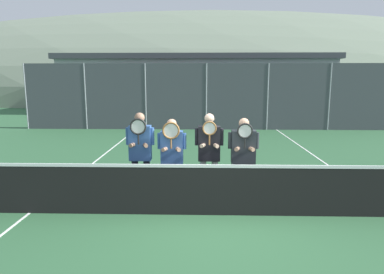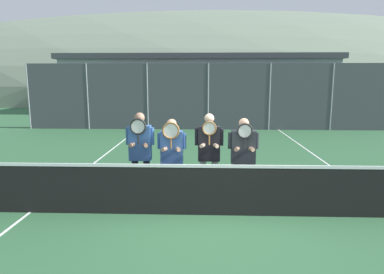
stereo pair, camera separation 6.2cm
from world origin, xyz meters
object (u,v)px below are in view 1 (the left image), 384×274
Objects in this scene: car_far_left at (135,106)px; car_left_of_center at (221,106)px; player_rightmost at (243,154)px; car_center at (308,106)px; player_center_right at (209,151)px; player_center_left at (172,154)px; player_leftmost at (140,150)px.

car_left_of_center is (4.91, 0.46, -0.06)m from car_far_left.
car_far_left is (-4.59, 12.66, -0.08)m from player_rightmost.
player_center_right is at bearing -114.53° from car_center.
car_center is at bearing 68.04° from player_rightmost.
player_center_right is 13.21m from car_far_left.
player_rightmost is 13.13m from car_left_of_center.
player_center_left is 0.39× the size of car_far_left.
car_far_left is 1.02× the size of car_left_of_center.
car_far_left is (-3.19, 12.66, -0.06)m from player_center_left.
car_far_left is at bearing -174.60° from car_left_of_center.
car_center is (6.62, 12.95, -0.06)m from player_center_left.
player_center_right is at bearing 3.78° from player_center_left.
player_leftmost is at bearing 179.65° from player_center_left.
player_leftmost is 1.36m from player_center_right.
player_center_left is (0.63, -0.00, -0.07)m from player_leftmost.
car_left_of_center is at bearing 82.52° from player_center_left.
car_center is (5.89, 12.90, -0.11)m from player_center_right.
player_leftmost is at bearing -78.56° from car_far_left.
player_leftmost is 1.01× the size of player_center_right.
car_left_of_center is at bearing 5.40° from car_far_left.
player_rightmost reaches higher than car_left_of_center.
car_center is at bearing -2.08° from car_left_of_center.
car_center is (5.22, 12.95, -0.08)m from player_rightmost.
car_center reaches higher than player_center_right.
car_far_left is 1.01× the size of car_center.
car_far_left is 9.81m from car_center.
car_far_left is at bearing -178.33° from car_center.
player_center_left is 14.54m from car_center.
player_leftmost is 13.33m from car_left_of_center.
player_center_left is 0.94× the size of player_center_right.
player_rightmost is at bearing -4.06° from player_center_right.
player_leftmost is 0.42× the size of car_center.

